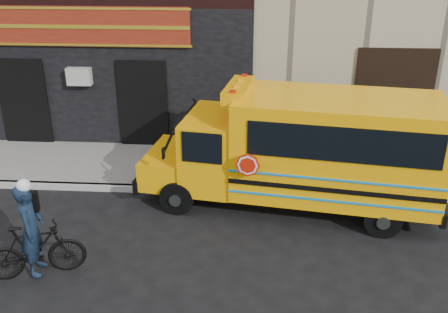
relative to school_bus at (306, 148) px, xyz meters
The scene contains 6 objects.
ground 2.90m from the school_bus, 121.17° to the right, with size 120.00×120.00×0.00m, color black.
curb 1.98m from the school_bus, 159.35° to the left, with size 40.00×0.20×0.15m, color #A0A19B.
sidewalk 2.76m from the school_bus, 122.87° to the left, with size 40.00×3.00×0.15m, color slate.
school_bus is the anchor object (origin of this frame).
bicycle 6.12m from the school_bus, 149.82° to the right, with size 0.52×1.84×1.11m, color black.
cyclist 6.07m from the school_bus, 150.52° to the right, with size 0.67×0.44×1.84m, color #101D31.
Camera 1 is at (0.11, -8.51, 5.93)m, focal length 40.00 mm.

